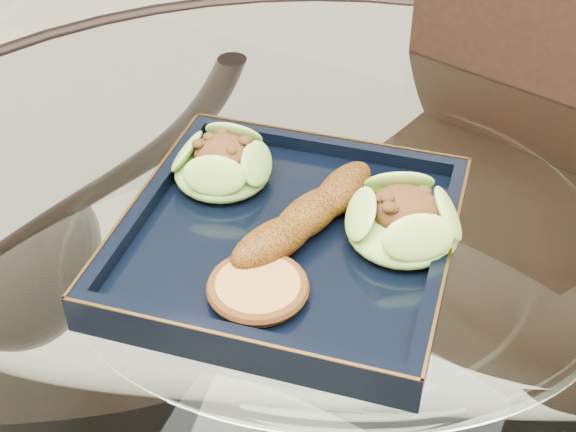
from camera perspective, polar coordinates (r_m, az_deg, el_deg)
The scene contains 7 objects.
dining_table at distance 0.79m, azimuth 2.81°, elevation -13.04°, with size 1.13×1.13×0.77m.
dining_chair at distance 1.03m, azimuth 12.90°, elevation -7.02°, with size 0.44×0.44×0.88m.
navy_plate at distance 0.68m, azimuth -0.00°, elevation -1.97°, with size 0.27×0.27×0.02m, color black.
lettuce_wrap_left at distance 0.72m, azimuth -4.71°, elevation 3.51°, with size 0.09×0.09×0.03m, color #5C8F29.
lettuce_wrap_right at distance 0.66m, azimuth 8.18°, elevation -0.57°, with size 0.09×0.09×0.03m, color olive.
roasted_plantain at distance 0.67m, azimuth 1.52°, elevation 0.11°, with size 0.17×0.04×0.03m, color #6B3A0B.
crumb_patty at distance 0.61m, azimuth -2.15°, elevation -5.21°, with size 0.07×0.07×0.01m, color #AF6E3A.
Camera 1 is at (0.21, -0.44, 1.22)m, focal length 50.00 mm.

